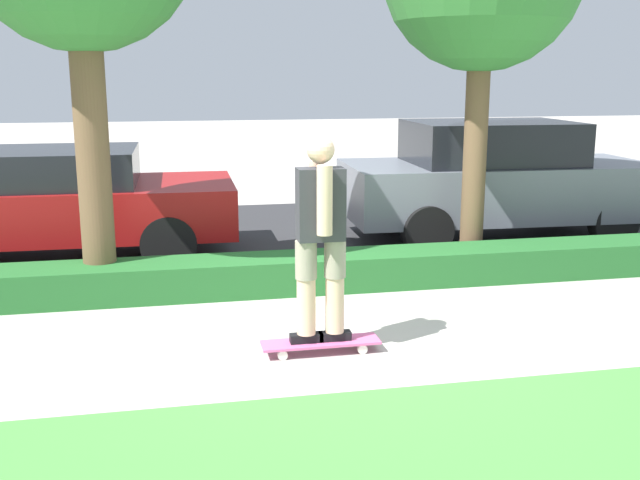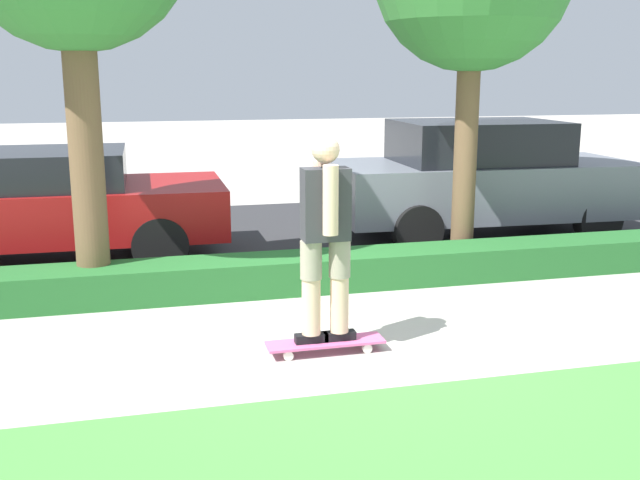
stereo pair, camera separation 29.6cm
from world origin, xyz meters
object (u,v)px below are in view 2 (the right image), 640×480
skater_person (325,234)px  parked_car_middle (482,178)px  skateboard (325,343)px  parked_car_front (39,203)px

skater_person → parked_car_middle: 4.87m
skateboard → skater_person: bearing=26.6°
parked_car_middle → skateboard: bearing=-128.3°
skateboard → parked_car_middle: (3.14, 3.71, 0.72)m
skateboard → parked_car_front: size_ratio=0.22×
skateboard → skater_person: (0.00, 0.00, 0.88)m
skateboard → parked_car_middle: 4.92m
skater_person → parked_car_middle: (3.14, 3.71, -0.16)m
skateboard → parked_car_front: bearing=124.1°
parked_car_front → parked_car_middle: (5.62, 0.05, 0.10)m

